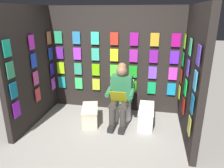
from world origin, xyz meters
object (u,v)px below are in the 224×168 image
object	(u,v)px
person_reading	(121,94)
comic_longbox_near	(146,116)
comic_longbox_far	(90,115)
toilet	(122,103)

from	to	relation	value
person_reading	comic_longbox_near	distance (m)	0.66
person_reading	comic_longbox_far	size ratio (longest dim) A/B	1.85
toilet	comic_longbox_near	bearing A→B (deg)	161.38
person_reading	comic_longbox_near	size ratio (longest dim) A/B	1.72
person_reading	comic_longbox_far	bearing A→B (deg)	13.58
toilet	comic_longbox_far	distance (m)	0.70
toilet	comic_longbox_near	distance (m)	0.55
person_reading	comic_longbox_far	world-z (taller)	person_reading
toilet	comic_longbox_far	world-z (taller)	toilet
toilet	person_reading	size ratio (longest dim) A/B	0.65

